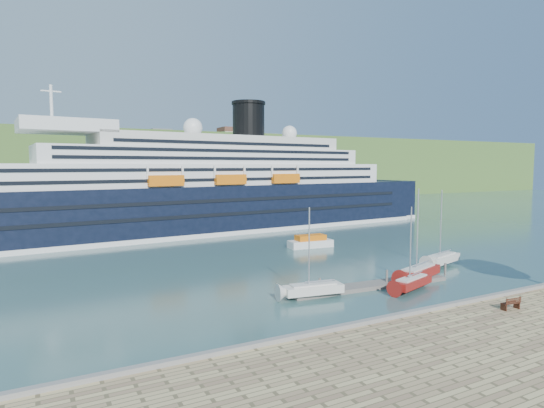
{
  "coord_description": "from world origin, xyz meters",
  "views": [
    {
      "loc": [
        -31.95,
        -25.53,
        12.55
      ],
      "look_at": [
        -2.46,
        30.0,
        7.22
      ],
      "focal_mm": 30.0,
      "sensor_mm": 36.0,
      "label": 1
    }
  ],
  "objects": [
    {
      "name": "ground",
      "position": [
        0.0,
        0.0,
        0.0
      ],
      "size": [
        400.0,
        400.0,
        0.0
      ],
      "primitive_type": "plane",
      "color": "#2E5251",
      "rests_on": "ground"
    },
    {
      "name": "far_hillside",
      "position": [
        0.0,
        145.0,
        12.0
      ],
      "size": [
        400.0,
        50.0,
        24.0
      ],
      "primitive_type": "cube",
      "color": "#3F6227",
      "rests_on": "ground"
    },
    {
      "name": "quay_coping",
      "position": [
        0.0,
        -0.2,
        1.15
      ],
      "size": [
        220.0,
        0.5,
        0.3
      ],
      "primitive_type": "cube",
      "color": "slate",
      "rests_on": "promenade"
    },
    {
      "name": "cruise_ship",
      "position": [
        -4.99,
        56.59,
        12.65
      ],
      "size": [
        113.54,
        24.76,
        25.29
      ],
      "primitive_type": null,
      "rotation": [
        0.0,
        0.0,
        0.07
      ],
      "color": "black",
      "rests_on": "ground"
    },
    {
      "name": "park_bench",
      "position": [
        1.73,
        -3.01,
        1.56
      ],
      "size": [
        1.79,
        0.88,
        1.11
      ],
      "primitive_type": null,
      "rotation": [
        0.0,
        0.0,
        -0.1
      ],
      "color": "#411E12",
      "rests_on": "promenade"
    },
    {
      "name": "floating_pontoon",
      "position": [
        -1.38,
        10.27,
        0.2
      ],
      "size": [
        18.42,
        3.36,
        0.41
      ],
      "primitive_type": null,
      "rotation": [
        0.0,
        0.0,
        -0.06
      ],
      "color": "slate",
      "rests_on": "ground"
    },
    {
      "name": "sailboat_white_near",
      "position": [
        -8.68,
        9.95,
        4.14
      ],
      "size": [
        6.6,
        2.72,
        8.28
      ],
      "primitive_type": null,
      "rotation": [
        0.0,
        0.0,
        -0.15
      ],
      "color": "silver",
      "rests_on": "ground"
    },
    {
      "name": "sailboat_red",
      "position": [
        4.84,
        9.81,
        4.83
      ],
      "size": [
        7.74,
        4.41,
        9.66
      ],
      "primitive_type": null,
      "rotation": [
        0.0,
        0.0,
        0.33
      ],
      "color": "maroon",
      "rests_on": "ground"
    },
    {
      "name": "sailboat_white_far",
      "position": [
        12.99,
        13.89,
        4.57
      ],
      "size": [
        7.34,
        3.84,
        9.14
      ],
      "primitive_type": null,
      "rotation": [
        0.0,
        0.0,
        0.28
      ],
      "color": "silver",
      "rests_on": "ground"
    },
    {
      "name": "tender_launch",
      "position": [
        5.68,
        32.7,
        0.97
      ],
      "size": [
        7.16,
        2.96,
        1.93
      ],
      "primitive_type": null,
      "rotation": [
        0.0,
        0.0,
        -0.08
      ],
      "color": "orange",
      "rests_on": "ground"
    },
    {
      "name": "sailboat_extra",
      "position": [
        1.55,
        7.52,
        4.05
      ],
      "size": [
        6.5,
        3.61,
        8.09
      ],
      "primitive_type": null,
      "rotation": [
        0.0,
        0.0,
        0.32
      ],
      "color": "maroon",
      "rests_on": "ground"
    }
  ]
}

